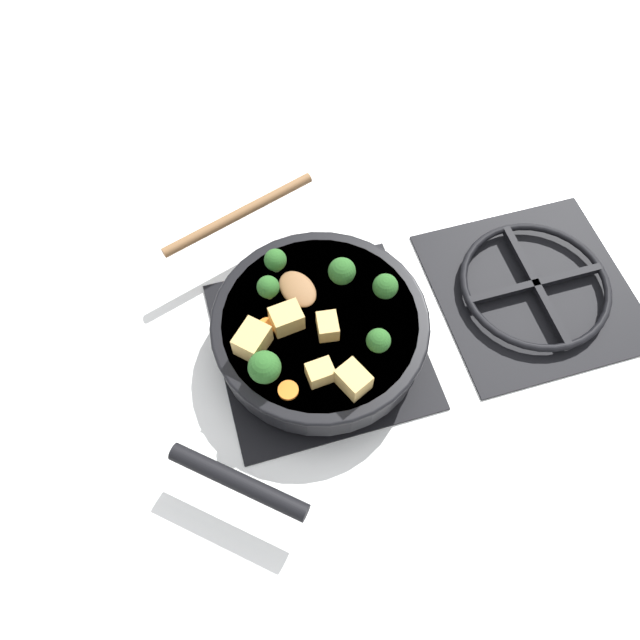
% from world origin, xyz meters
% --- Properties ---
extents(ground_plane, '(2.40, 2.40, 0.00)m').
position_xyz_m(ground_plane, '(0.00, 0.00, 0.00)').
color(ground_plane, white).
extents(front_burner_grate, '(0.31, 0.31, 0.03)m').
position_xyz_m(front_burner_grate, '(0.00, 0.00, 0.01)').
color(front_burner_grate, black).
rests_on(front_burner_grate, ground_plane).
extents(rear_burner_grate, '(0.31, 0.31, 0.03)m').
position_xyz_m(rear_burner_grate, '(0.00, 0.36, 0.01)').
color(rear_burner_grate, black).
rests_on(rear_burner_grate, ground_plane).
extents(skillet_pan, '(0.42, 0.41, 0.06)m').
position_xyz_m(skillet_pan, '(0.00, -0.00, 0.06)').
color(skillet_pan, black).
rests_on(skillet_pan, front_burner_grate).
extents(wooden_spoon, '(0.25, 0.26, 0.02)m').
position_xyz_m(wooden_spoon, '(-0.15, -0.05, 0.09)').
color(wooden_spoon, brown).
rests_on(wooden_spoon, skillet_pan).
extents(tofu_cube_center_large, '(0.04, 0.05, 0.03)m').
position_xyz_m(tofu_cube_center_large, '(-0.01, -0.05, 0.10)').
color(tofu_cube_center_large, tan).
rests_on(tofu_cube_center_large, skillet_pan).
extents(tofu_cube_near_handle, '(0.03, 0.04, 0.03)m').
position_xyz_m(tofu_cube_near_handle, '(0.09, -0.02, 0.10)').
color(tofu_cube_near_handle, tan).
rests_on(tofu_cube_near_handle, skillet_pan).
extents(tofu_cube_east_chunk, '(0.04, 0.03, 0.03)m').
position_xyz_m(tofu_cube_east_chunk, '(0.02, 0.01, 0.10)').
color(tofu_cube_east_chunk, tan).
rests_on(tofu_cube_east_chunk, skillet_pan).
extents(tofu_cube_west_chunk, '(0.05, 0.05, 0.03)m').
position_xyz_m(tofu_cube_west_chunk, '(0.11, 0.02, 0.10)').
color(tofu_cube_west_chunk, tan).
rests_on(tofu_cube_west_chunk, skillet_pan).
extents(tofu_cube_back_piece, '(0.06, 0.06, 0.04)m').
position_xyz_m(tofu_cube_back_piece, '(0.02, -0.10, 0.10)').
color(tofu_cube_back_piece, tan).
rests_on(tofu_cube_back_piece, skillet_pan).
extents(broccoli_floret_near_spoon, '(0.03, 0.03, 0.04)m').
position_xyz_m(broccoli_floret_near_spoon, '(-0.10, -0.04, 0.11)').
color(broccoli_floret_near_spoon, '#709956').
rests_on(broccoli_floret_near_spoon, skillet_pan).
extents(broccoli_floret_center_top, '(0.03, 0.03, 0.04)m').
position_xyz_m(broccoli_floret_center_top, '(-0.06, -0.06, 0.11)').
color(broccoli_floret_center_top, '#709956').
rests_on(broccoli_floret_center_top, skillet_pan).
extents(broccoli_floret_east_rim, '(0.03, 0.03, 0.04)m').
position_xyz_m(broccoli_floret_east_rim, '(0.07, 0.06, 0.11)').
color(broccoli_floret_east_rim, '#709956').
rests_on(broccoli_floret_east_rim, skillet_pan).
extents(broccoli_floret_west_rim, '(0.04, 0.04, 0.04)m').
position_xyz_m(broccoli_floret_west_rim, '(-0.01, 0.10, 0.11)').
color(broccoli_floret_west_rim, '#709956').
rests_on(broccoli_floret_west_rim, skillet_pan).
extents(broccoli_floret_north_edge, '(0.04, 0.04, 0.05)m').
position_xyz_m(broccoli_floret_north_edge, '(-0.05, 0.05, 0.11)').
color(broccoli_floret_north_edge, '#709956').
rests_on(broccoli_floret_north_edge, skillet_pan).
extents(broccoli_floret_south_cluster, '(0.05, 0.05, 0.05)m').
position_xyz_m(broccoli_floret_south_cluster, '(0.06, -0.10, 0.11)').
color(broccoli_floret_south_cluster, '#709956').
rests_on(broccoli_floret_south_cluster, skillet_pan).
extents(carrot_slice_orange_thin, '(0.03, 0.03, 0.01)m').
position_xyz_m(carrot_slice_orange_thin, '(-0.01, -0.08, 0.08)').
color(carrot_slice_orange_thin, orange).
rests_on(carrot_slice_orange_thin, skillet_pan).
extents(carrot_slice_near_center, '(0.03, 0.03, 0.01)m').
position_xyz_m(carrot_slice_near_center, '(0.09, -0.07, 0.08)').
color(carrot_slice_near_center, orange).
rests_on(carrot_slice_near_center, skillet_pan).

